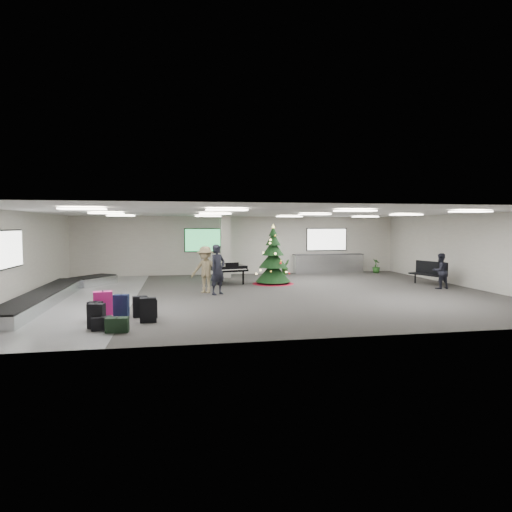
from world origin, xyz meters
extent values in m
plane|color=#32312E|center=(0.00, 0.00, 0.00)|extent=(18.00, 18.00, 0.00)
cube|color=#AFA9A0|center=(0.00, 7.00, 1.60)|extent=(18.00, 0.02, 3.20)
cube|color=#AFA9A0|center=(0.00, -7.00, 1.60)|extent=(18.00, 0.02, 3.20)
cube|color=#AFA9A0|center=(-9.00, 0.00, 1.60)|extent=(0.02, 14.00, 3.20)
cube|color=#AFA9A0|center=(9.00, 0.00, 1.60)|extent=(0.02, 14.00, 3.20)
cube|color=silver|center=(0.00, 0.00, 3.20)|extent=(18.00, 14.00, 0.02)
cube|color=slate|center=(-7.00, 0.00, 0.00)|extent=(4.00, 14.00, 0.01)
cube|color=#ADA99E|center=(-1.00, 5.60, 1.60)|extent=(0.50, 0.50, 3.20)
cube|color=green|center=(-2.00, 6.95, 1.90)|extent=(2.20, 0.08, 1.30)
cube|color=white|center=(5.00, 6.95, 1.90)|extent=(2.40, 0.08, 1.30)
cube|color=white|center=(-8.95, -1.00, 1.90)|extent=(0.08, 2.10, 1.30)
cube|color=white|center=(-6.00, -4.00, 3.14)|extent=(1.20, 0.60, 0.04)
cube|color=white|center=(-6.00, 0.00, 3.14)|extent=(1.20, 0.60, 0.04)
cube|color=white|center=(-6.00, 4.00, 3.14)|extent=(1.20, 0.60, 0.04)
cube|color=white|center=(-2.00, -4.00, 3.14)|extent=(1.20, 0.60, 0.04)
cube|color=white|center=(-2.00, 0.00, 3.14)|extent=(1.20, 0.60, 0.04)
cube|color=white|center=(-2.00, 4.00, 3.14)|extent=(1.20, 0.60, 0.04)
cube|color=white|center=(2.00, -4.00, 3.14)|extent=(1.20, 0.60, 0.04)
cube|color=white|center=(2.00, 0.00, 3.14)|extent=(1.20, 0.60, 0.04)
cube|color=white|center=(2.00, 4.00, 3.14)|extent=(1.20, 0.60, 0.04)
cube|color=white|center=(6.00, -4.00, 3.14)|extent=(1.20, 0.60, 0.04)
cube|color=white|center=(6.00, 0.00, 3.14)|extent=(1.20, 0.60, 0.04)
cube|color=white|center=(6.00, 4.00, 3.14)|extent=(1.20, 0.60, 0.04)
cube|color=silver|center=(-8.00, -1.00, 0.19)|extent=(1.00, 8.00, 0.38)
cube|color=black|center=(-8.00, -1.00, 0.40)|extent=(0.95, 7.90, 0.05)
cube|color=silver|center=(-7.20, 3.60, 0.19)|extent=(1.97, 2.21, 0.38)
cube|color=black|center=(-7.20, 3.60, 0.40)|extent=(1.87, 2.10, 0.05)
cube|color=silver|center=(5.00, 6.65, 0.53)|extent=(4.00, 0.60, 1.05)
cube|color=#29292B|center=(5.00, 6.65, 1.06)|extent=(4.05, 0.65, 0.04)
cube|color=black|center=(-5.53, -5.00, 0.33)|extent=(0.46, 0.33, 0.65)
cube|color=black|center=(-5.53, -5.00, 0.66)|extent=(0.06, 0.14, 0.02)
cube|color=black|center=(-4.25, -4.50, 0.34)|extent=(0.46, 0.26, 0.69)
cube|color=black|center=(-4.25, -4.50, 0.70)|extent=(0.04, 0.14, 0.02)
cube|color=#E71E86|center=(-5.54, -3.93, 0.41)|extent=(0.56, 0.38, 0.81)
cube|color=black|center=(-5.54, -3.93, 0.82)|extent=(0.06, 0.18, 0.02)
cube|color=black|center=(-4.53, -3.76, 0.31)|extent=(0.45, 0.31, 0.62)
cube|color=black|center=(-4.53, -3.76, 0.63)|extent=(0.06, 0.14, 0.02)
cube|color=black|center=(-5.09, -3.54, 0.32)|extent=(0.46, 0.32, 0.65)
cube|color=black|center=(-5.09, -3.54, 0.66)|extent=(0.05, 0.15, 0.02)
cube|color=black|center=(-5.70, -4.23, 0.29)|extent=(0.42, 0.28, 0.57)
cube|color=black|center=(-5.70, -4.23, 0.58)|extent=(0.05, 0.13, 0.02)
cube|color=black|center=(-4.94, -5.50, 0.19)|extent=(0.57, 0.31, 0.37)
cube|color=black|center=(-4.94, -5.50, 0.38)|extent=(0.04, 0.17, 0.02)
cube|color=black|center=(-4.23, -3.93, 0.27)|extent=(0.40, 0.28, 0.53)
cube|color=black|center=(-4.23, -3.93, 0.54)|extent=(0.06, 0.12, 0.02)
cube|color=black|center=(-5.36, -5.20, 0.17)|extent=(0.56, 0.38, 0.34)
cube|color=black|center=(-5.36, -5.20, 0.35)|extent=(0.06, 0.17, 0.02)
cone|color=maroon|center=(0.89, 2.66, 0.06)|extent=(1.94, 1.94, 0.12)
cylinder|color=#3F2819|center=(0.89, 2.66, 0.25)|extent=(0.12, 0.12, 0.51)
cone|color=black|center=(0.89, 2.66, 0.56)|extent=(1.63, 1.63, 0.92)
cone|color=black|center=(0.89, 2.66, 1.17)|extent=(1.32, 1.32, 0.82)
cone|color=black|center=(0.89, 2.66, 1.68)|extent=(1.02, 1.02, 0.71)
cone|color=black|center=(0.89, 2.66, 2.09)|extent=(0.71, 0.71, 0.61)
cone|color=black|center=(0.89, 2.66, 2.45)|extent=(0.41, 0.41, 0.46)
cone|color=#FFE566|center=(0.89, 2.66, 2.67)|extent=(0.16, 0.16, 0.18)
cube|color=black|center=(-1.19, 3.17, 0.74)|extent=(1.76, 1.89, 0.25)
cube|color=black|center=(-0.97, 2.33, 0.67)|extent=(1.34, 0.60, 0.09)
cube|color=white|center=(-0.97, 2.31, 0.72)|extent=(1.17, 0.42, 0.02)
cube|color=black|center=(-1.03, 2.55, 0.92)|extent=(0.62, 0.19, 0.20)
cylinder|color=black|center=(-1.56, 2.42, 0.31)|extent=(0.09, 0.09, 0.62)
cylinder|color=black|center=(-0.50, 2.69, 0.31)|extent=(0.09, 0.09, 0.62)
cylinder|color=black|center=(-1.35, 3.78, 0.31)|extent=(0.09, 0.09, 0.62)
cube|color=black|center=(7.71, 1.05, 0.47)|extent=(1.10, 1.77, 0.07)
cylinder|color=black|center=(7.71, 0.38, 0.22)|extent=(0.07, 0.07, 0.45)
cylinder|color=black|center=(7.71, 1.72, 0.22)|extent=(0.07, 0.07, 0.45)
cube|color=black|center=(7.97, 1.05, 0.78)|extent=(0.62, 1.60, 0.56)
imported|color=black|center=(-1.91, -0.01, 0.98)|extent=(0.85, 0.82, 1.96)
imported|color=#887654|center=(-2.36, 0.51, 0.93)|extent=(1.39, 1.18, 1.87)
imported|color=black|center=(7.53, -0.17, 0.76)|extent=(0.80, 0.66, 1.52)
imported|color=#14401A|center=(2.37, 6.17, 0.43)|extent=(0.58, 0.53, 0.86)
imported|color=#14401A|center=(7.68, 6.10, 0.40)|extent=(0.51, 0.51, 0.79)
camera|label=1|loc=(-3.39, -16.54, 2.66)|focal=30.00mm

